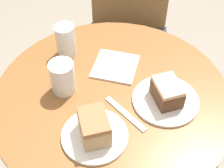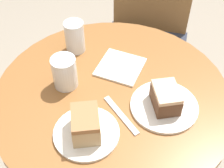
% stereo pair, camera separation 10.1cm
% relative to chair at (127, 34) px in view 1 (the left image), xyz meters
% --- Properties ---
extents(table, '(0.79, 0.79, 0.78)m').
position_rel_chair_xyz_m(table, '(0.02, -0.73, 0.12)').
color(table, brown).
rests_on(table, ground_plane).
extents(chair, '(0.47, 0.43, 0.89)m').
position_rel_chair_xyz_m(chair, '(0.00, 0.00, 0.00)').
color(chair, olive).
rests_on(chair, ground_plane).
extents(plate_near, '(0.20, 0.20, 0.01)m').
position_rel_chair_xyz_m(plate_near, '(-0.01, -0.91, 0.32)').
color(plate_near, white).
rests_on(plate_near, table).
extents(plate_far, '(0.22, 0.22, 0.01)m').
position_rel_chair_xyz_m(plate_far, '(0.19, -0.74, 0.32)').
color(plate_far, white).
rests_on(plate_far, table).
extents(cake_slice_near, '(0.11, 0.13, 0.08)m').
position_rel_chair_xyz_m(cake_slice_near, '(-0.01, -0.91, 0.36)').
color(cake_slice_near, tan).
rests_on(cake_slice_near, plate_near).
extents(cake_slice_far, '(0.11, 0.13, 0.07)m').
position_rel_chair_xyz_m(cake_slice_far, '(0.19, -0.74, 0.36)').
color(cake_slice_far, brown).
rests_on(cake_slice_far, plate_far).
extents(glass_lemonade, '(0.07, 0.07, 0.12)m').
position_rel_chair_xyz_m(glass_lemonade, '(-0.18, -0.55, 0.37)').
color(glass_lemonade, silver).
rests_on(glass_lemonade, table).
extents(glass_water, '(0.08, 0.08, 0.11)m').
position_rel_chair_xyz_m(glass_water, '(-0.14, -0.73, 0.36)').
color(glass_water, silver).
rests_on(glass_water, table).
extents(napkin_stack, '(0.17, 0.17, 0.01)m').
position_rel_chair_xyz_m(napkin_stack, '(0.01, -0.60, 0.31)').
color(napkin_stack, white).
rests_on(napkin_stack, table).
extents(fork, '(0.14, 0.13, 0.00)m').
position_rel_chair_xyz_m(fork, '(0.07, -0.81, 0.31)').
color(fork, silver).
rests_on(fork, table).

